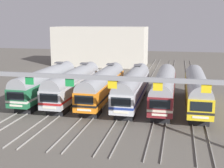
# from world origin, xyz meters

# --- Properties ---
(ground_plane) EXTENTS (160.00, 160.00, 0.00)m
(ground_plane) POSITION_xyz_m (0.00, 0.00, 0.00)
(ground_plane) COLOR #5B564F
(track_bed) EXTENTS (23.34, 70.00, 0.15)m
(track_bed) POSITION_xyz_m (-0.00, 17.00, 0.07)
(track_bed) COLOR gray
(track_bed) RESTS_ON ground
(commuter_train_green) EXTENTS (2.88, 18.06, 5.05)m
(commuter_train_green) POSITION_xyz_m (-10.92, -0.00, 2.69)
(commuter_train_green) COLOR #236B42
(commuter_train_green) RESTS_ON ground
(commuter_train_stainless) EXTENTS (2.88, 18.06, 5.05)m
(commuter_train_stainless) POSITION_xyz_m (-6.55, -0.00, 2.69)
(commuter_train_stainless) COLOR #B2B5BA
(commuter_train_stainless) RESTS_ON ground
(commuter_train_orange) EXTENTS (2.88, 18.06, 5.05)m
(commuter_train_orange) POSITION_xyz_m (-2.18, -0.00, 2.69)
(commuter_train_orange) COLOR orange
(commuter_train_orange) RESTS_ON ground
(commuter_train_silver) EXTENTS (2.88, 18.06, 5.05)m
(commuter_train_silver) POSITION_xyz_m (2.18, -0.00, 2.69)
(commuter_train_silver) COLOR silver
(commuter_train_silver) RESTS_ON ground
(commuter_train_maroon) EXTENTS (2.88, 18.06, 4.77)m
(commuter_train_maroon) POSITION_xyz_m (6.55, -0.01, 2.69)
(commuter_train_maroon) COLOR maroon
(commuter_train_maroon) RESTS_ON ground
(commuter_train_yellow) EXTENTS (2.88, 18.06, 4.77)m
(commuter_train_yellow) POSITION_xyz_m (10.92, -0.01, 2.69)
(commuter_train_yellow) COLOR gold
(commuter_train_yellow) RESTS_ON ground
(catenary_gantry) EXTENTS (27.07, 0.44, 6.97)m
(catenary_gantry) POSITION_xyz_m (0.00, -13.50, 5.38)
(catenary_gantry) COLOR gray
(catenary_gantry) RESTS_ON ground
(maintenance_building) EXTENTS (24.31, 10.00, 10.21)m
(maintenance_building) POSITION_xyz_m (-12.19, 37.45, 5.11)
(maintenance_building) COLOR beige
(maintenance_building) RESTS_ON ground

